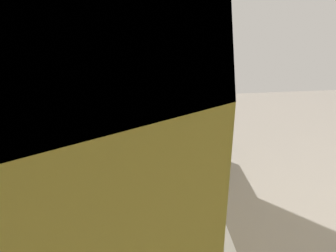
% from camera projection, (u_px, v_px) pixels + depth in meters
% --- Properties ---
extents(wall_back, '(4.14, 0.12, 2.68)m').
position_uv_depth(wall_back, '(54.00, 65.00, 1.74)').
color(wall_back, beige).
rests_on(wall_back, ground_plane).
extents(oven_range, '(0.68, 0.69, 1.06)m').
position_uv_depth(oven_range, '(135.00, 112.00, 3.53)').
color(oven_range, black).
rests_on(oven_range, ground_plane).
extents(microwave, '(0.52, 0.39, 0.31)m').
position_uv_depth(microwave, '(132.00, 163.00, 1.49)').
color(microwave, white).
rests_on(microwave, counter_run).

